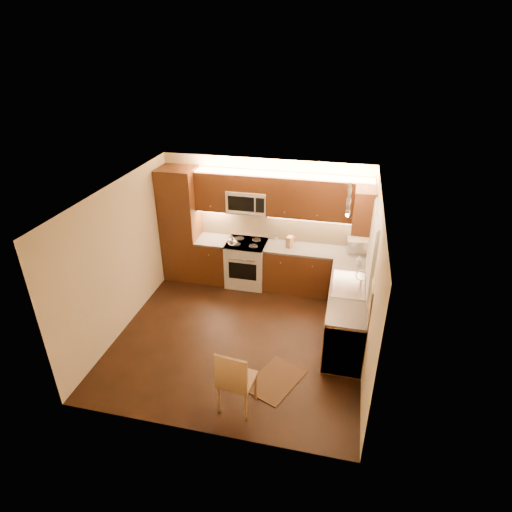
% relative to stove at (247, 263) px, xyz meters
% --- Properties ---
extents(floor, '(4.00, 4.00, 0.01)m').
position_rel_stove_xyz_m(floor, '(0.30, -1.68, -0.46)').
color(floor, black).
rests_on(floor, ground).
extents(ceiling, '(4.00, 4.00, 0.01)m').
position_rel_stove_xyz_m(ceiling, '(0.30, -1.68, 2.04)').
color(ceiling, beige).
rests_on(ceiling, ground).
extents(wall_back, '(4.00, 0.01, 2.50)m').
position_rel_stove_xyz_m(wall_back, '(0.30, 0.32, 0.79)').
color(wall_back, beige).
rests_on(wall_back, ground).
extents(wall_front, '(4.00, 0.01, 2.50)m').
position_rel_stove_xyz_m(wall_front, '(0.30, -3.67, 0.79)').
color(wall_front, beige).
rests_on(wall_front, ground).
extents(wall_left, '(0.01, 4.00, 2.50)m').
position_rel_stove_xyz_m(wall_left, '(-1.70, -1.68, 0.79)').
color(wall_left, beige).
rests_on(wall_left, ground).
extents(wall_right, '(0.01, 4.00, 2.50)m').
position_rel_stove_xyz_m(wall_right, '(2.30, -1.68, 0.79)').
color(wall_right, beige).
rests_on(wall_right, ground).
extents(pantry, '(0.70, 0.60, 2.30)m').
position_rel_stove_xyz_m(pantry, '(-1.35, 0.02, 0.69)').
color(pantry, '#3F1A0D').
rests_on(pantry, floor).
extents(base_cab_back_left, '(0.62, 0.60, 0.86)m').
position_rel_stove_xyz_m(base_cab_back_left, '(-0.69, 0.02, -0.03)').
color(base_cab_back_left, '#3F1A0D').
rests_on(base_cab_back_left, floor).
extents(counter_back_left, '(0.62, 0.60, 0.04)m').
position_rel_stove_xyz_m(counter_back_left, '(-0.69, 0.02, 0.42)').
color(counter_back_left, '#3D3B38').
rests_on(counter_back_left, base_cab_back_left).
extents(base_cab_back_right, '(1.92, 0.60, 0.86)m').
position_rel_stove_xyz_m(base_cab_back_right, '(1.34, 0.02, -0.03)').
color(base_cab_back_right, '#3F1A0D').
rests_on(base_cab_back_right, floor).
extents(counter_back_right, '(1.92, 0.60, 0.04)m').
position_rel_stove_xyz_m(counter_back_right, '(1.34, 0.02, 0.42)').
color(counter_back_right, '#3D3B38').
rests_on(counter_back_right, base_cab_back_right).
extents(base_cab_right, '(0.60, 2.00, 0.86)m').
position_rel_stove_xyz_m(base_cab_right, '(2.00, -1.28, -0.03)').
color(base_cab_right, '#3F1A0D').
rests_on(base_cab_right, floor).
extents(counter_right, '(0.60, 2.00, 0.04)m').
position_rel_stove_xyz_m(counter_right, '(2.00, -1.28, 0.42)').
color(counter_right, '#3D3B38').
rests_on(counter_right, base_cab_right).
extents(dishwasher, '(0.58, 0.60, 0.84)m').
position_rel_stove_xyz_m(dishwasher, '(2.00, -1.98, -0.03)').
color(dishwasher, silver).
rests_on(dishwasher, floor).
extents(backsplash_back, '(3.30, 0.02, 0.60)m').
position_rel_stove_xyz_m(backsplash_back, '(0.65, 0.31, 0.74)').
color(backsplash_back, tan).
rests_on(backsplash_back, wall_back).
extents(backsplash_right, '(0.02, 2.00, 0.60)m').
position_rel_stove_xyz_m(backsplash_right, '(2.29, -1.28, 0.74)').
color(backsplash_right, tan).
rests_on(backsplash_right, wall_right).
extents(upper_cab_back_left, '(0.62, 0.35, 0.75)m').
position_rel_stove_xyz_m(upper_cab_back_left, '(-0.69, 0.15, 1.42)').
color(upper_cab_back_left, '#3F1A0D').
rests_on(upper_cab_back_left, wall_back).
extents(upper_cab_back_right, '(1.92, 0.35, 0.75)m').
position_rel_stove_xyz_m(upper_cab_back_right, '(1.34, 0.15, 1.42)').
color(upper_cab_back_right, '#3F1A0D').
rests_on(upper_cab_back_right, wall_back).
extents(upper_cab_bridge, '(0.76, 0.35, 0.31)m').
position_rel_stove_xyz_m(upper_cab_bridge, '(0.00, 0.15, 1.63)').
color(upper_cab_bridge, '#3F1A0D').
rests_on(upper_cab_bridge, wall_back).
extents(upper_cab_right_corner, '(0.35, 0.50, 0.75)m').
position_rel_stove_xyz_m(upper_cab_right_corner, '(2.12, -0.28, 1.42)').
color(upper_cab_right_corner, '#3F1A0D').
rests_on(upper_cab_right_corner, wall_right).
extents(stove, '(0.76, 0.65, 0.92)m').
position_rel_stove_xyz_m(stove, '(0.00, 0.00, 0.00)').
color(stove, silver).
rests_on(stove, floor).
extents(microwave, '(0.76, 0.38, 0.44)m').
position_rel_stove_xyz_m(microwave, '(0.00, 0.14, 1.26)').
color(microwave, silver).
rests_on(microwave, wall_back).
extents(window_frame, '(0.03, 1.44, 1.24)m').
position_rel_stove_xyz_m(window_frame, '(2.29, -1.12, 1.14)').
color(window_frame, silver).
rests_on(window_frame, wall_right).
extents(window_blinds, '(0.02, 1.36, 1.16)m').
position_rel_stove_xyz_m(window_blinds, '(2.27, -1.12, 1.14)').
color(window_blinds, silver).
rests_on(window_blinds, wall_right).
extents(sink, '(0.52, 0.86, 0.15)m').
position_rel_stove_xyz_m(sink, '(2.00, -1.12, 0.52)').
color(sink, silver).
rests_on(sink, counter_right).
extents(faucet, '(0.20, 0.04, 0.30)m').
position_rel_stove_xyz_m(faucet, '(2.18, -1.12, 0.59)').
color(faucet, silver).
rests_on(faucet, counter_right).
extents(track_light_bar, '(0.04, 1.20, 0.03)m').
position_rel_stove_xyz_m(track_light_bar, '(1.85, -1.27, 2.00)').
color(track_light_bar, silver).
rests_on(track_light_bar, ceiling).
extents(kettle, '(0.23, 0.23, 0.21)m').
position_rel_stove_xyz_m(kettle, '(-0.23, -0.19, 0.56)').
color(kettle, silver).
rests_on(kettle, stove).
extents(toaster_oven, '(0.46, 0.37, 0.26)m').
position_rel_stove_xyz_m(toaster_oven, '(2.12, 0.14, 0.57)').
color(toaster_oven, silver).
rests_on(toaster_oven, counter_back_right).
extents(knife_block, '(0.14, 0.17, 0.21)m').
position_rel_stove_xyz_m(knife_block, '(0.84, 0.04, 0.55)').
color(knife_block, olive).
rests_on(knife_block, counter_back_right).
extents(spice_jar_a, '(0.04, 0.04, 0.09)m').
position_rel_stove_xyz_m(spice_jar_a, '(0.54, 0.25, 0.49)').
color(spice_jar_a, silver).
rests_on(spice_jar_a, counter_back_right).
extents(spice_jar_b, '(0.06, 0.06, 0.09)m').
position_rel_stove_xyz_m(spice_jar_b, '(0.78, 0.17, 0.48)').
color(spice_jar_b, brown).
rests_on(spice_jar_b, counter_back_right).
extents(spice_jar_c, '(0.06, 0.06, 0.08)m').
position_rel_stove_xyz_m(spice_jar_c, '(0.55, 0.26, 0.48)').
color(spice_jar_c, silver).
rests_on(spice_jar_c, counter_back_right).
extents(spice_jar_d, '(0.06, 0.06, 0.10)m').
position_rel_stove_xyz_m(spice_jar_d, '(0.92, 0.26, 0.49)').
color(spice_jar_d, brown).
rests_on(spice_jar_d, counter_back_right).
extents(soap_bottle, '(0.10, 0.11, 0.17)m').
position_rel_stove_xyz_m(soap_bottle, '(2.14, -0.40, 0.53)').
color(soap_bottle, silver).
rests_on(soap_bottle, counter_right).
extents(rug, '(0.88, 1.03, 0.01)m').
position_rel_stove_xyz_m(rug, '(1.08, -2.58, -0.45)').
color(rug, black).
rests_on(rug, floor).
extents(dining_chair, '(0.49, 0.49, 1.00)m').
position_rel_stove_xyz_m(dining_chair, '(0.66, -3.15, 0.04)').
color(dining_chair, olive).
rests_on(dining_chair, floor).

